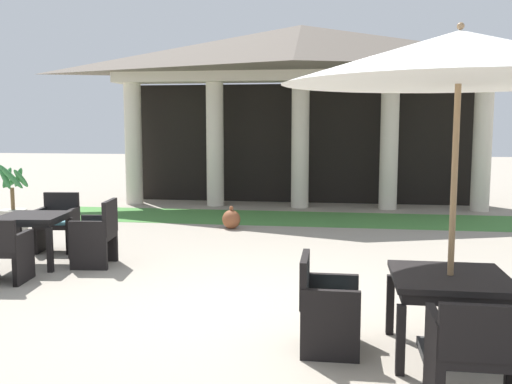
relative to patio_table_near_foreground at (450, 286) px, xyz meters
The scene contains 13 objects.
ground_plane 2.11m from the patio_table_near_foreground, 156.53° to the left, with size 60.00×60.00×0.00m, color #9E9384.
background_pavilion 9.25m from the patio_table_near_foreground, 102.09° to the left, with size 9.39×3.18×4.23m.
lawn_strip 7.18m from the patio_table_near_foreground, 105.02° to the left, with size 11.19×1.90×0.01m, color #47843D.
patio_table_near_foreground is the anchor object (origin of this frame).
patio_umbrella_near_foreground 1.89m from the patio_table_near_foreground, 56.31° to the left, with size 2.89×2.89×2.78m.
patio_chair_near_foreground_west 1.06m from the patio_table_near_foreground, behind, with size 0.51×0.58×0.84m.
patio_chair_near_foreground_south 1.05m from the patio_table_near_foreground, 89.73° to the right, with size 0.63×0.51×0.84m.
patio_table_mid_left 5.72m from the patio_table_near_foreground, 154.72° to the left, with size 0.93×0.93×0.71m.
patio_chair_mid_left_north 6.23m from the patio_table_near_foreground, 147.66° to the left, with size 0.62×0.56×0.90m.
patio_chair_mid_left_south 5.31m from the patio_table_near_foreground, 162.98° to the left, with size 0.60×0.57×0.83m.
patio_chair_mid_left_east 4.98m from the patio_table_near_foreground, 149.30° to the left, with size 0.58×0.62×0.93m.
potted_palm_left_edge 8.34m from the patio_table_near_foreground, 145.41° to the left, with size 0.56×0.57×1.28m.
terracotta_urn 6.32m from the patio_table_near_foreground, 117.83° to the left, with size 0.34×0.34×0.44m.
Camera 1 is at (0.90, -5.68, 1.98)m, focal length 40.00 mm.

